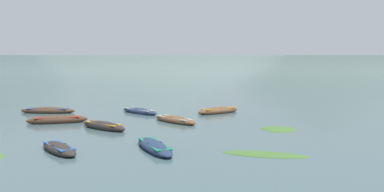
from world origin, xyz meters
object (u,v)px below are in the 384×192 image
at_px(rowboat_6, 57,120).
at_px(rowboat_9, 218,111).
at_px(rowboat_3, 154,147).
at_px(rowboat_8, 104,126).
at_px(rowboat_7, 59,149).
at_px(rowboat_1, 175,120).
at_px(rowboat_2, 140,111).
at_px(rowboat_4, 48,111).

relative_size(rowboat_6, rowboat_9, 1.08).
bearing_deg(rowboat_3, rowboat_8, 121.68).
bearing_deg(rowboat_8, rowboat_6, 146.30).
xyz_separation_m(rowboat_6, rowboat_9, (9.85, 4.01, -0.01)).
height_order(rowboat_6, rowboat_7, rowboat_6).
xyz_separation_m(rowboat_8, rowboat_9, (6.69, 6.12, 0.00)).
bearing_deg(rowboat_3, rowboat_6, 131.20).
xyz_separation_m(rowboat_1, rowboat_2, (-2.55, 3.96, -0.01)).
bearing_deg(rowboat_8, rowboat_1, 30.60).
relative_size(rowboat_4, rowboat_7, 1.27).
bearing_deg(rowboat_1, rowboat_2, 122.73).
bearing_deg(rowboat_1, rowboat_8, -149.40).
bearing_deg(rowboat_6, rowboat_9, 22.17).
distance_m(rowboat_7, rowboat_9, 13.76).
bearing_deg(rowboat_9, rowboat_3, -107.56).
bearing_deg(rowboat_2, rowboat_9, -1.03).
bearing_deg(rowboat_2, rowboat_8, -101.53).
bearing_deg(rowboat_8, rowboat_9, 42.46).
distance_m(rowboat_1, rowboat_9, 4.82).
bearing_deg(rowboat_1, rowboat_3, -95.23).
bearing_deg(rowboat_4, rowboat_2, -1.65).
height_order(rowboat_6, rowboat_8, rowboat_6).
bearing_deg(rowboat_3, rowboat_7, -175.50).
xyz_separation_m(rowboat_1, rowboat_8, (-3.81, -2.26, 0.02)).
bearing_deg(rowboat_9, rowboat_8, -137.54).
xyz_separation_m(rowboat_2, rowboat_9, (5.42, -0.10, 0.03)).
bearing_deg(rowboat_9, rowboat_2, 178.97).
height_order(rowboat_2, rowboat_6, rowboat_6).
relative_size(rowboat_4, rowboat_9, 1.15).
xyz_separation_m(rowboat_4, rowboat_8, (5.10, -6.40, 0.01)).
bearing_deg(rowboat_2, rowboat_4, 178.35).
distance_m(rowboat_1, rowboat_2, 4.71).
height_order(rowboat_2, rowboat_4, rowboat_4).
distance_m(rowboat_2, rowboat_7, 11.81).
bearing_deg(rowboat_6, rowboat_7, -72.78).
distance_m(rowboat_1, rowboat_7, 8.96).
height_order(rowboat_7, rowboat_9, rowboat_9).
relative_size(rowboat_2, rowboat_9, 0.95).
xyz_separation_m(rowboat_2, rowboat_8, (-1.27, -6.22, 0.03)).
distance_m(rowboat_1, rowboat_8, 4.43).
bearing_deg(rowboat_4, rowboat_6, -65.65).
xyz_separation_m(rowboat_2, rowboat_3, (1.87, -11.31, 0.00)).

